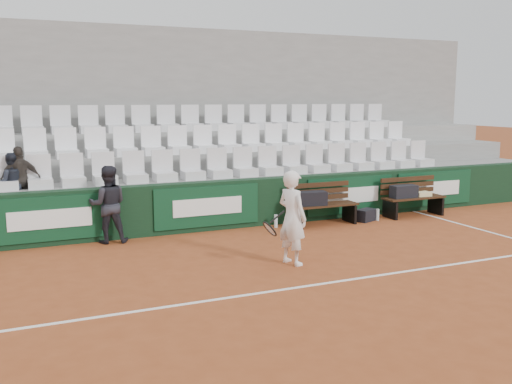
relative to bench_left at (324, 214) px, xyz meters
name	(u,v)px	position (x,y,z in m)	size (l,w,h in m)	color
ground	(307,286)	(-2.28, -3.45, -0.23)	(80.00, 80.00, 0.00)	#944521
court_baseline	(307,286)	(-2.28, -3.45, -0.22)	(18.00, 0.06, 0.01)	white
back_barrier	(217,205)	(-2.21, 0.55, 0.28)	(18.00, 0.34, 1.00)	black
grandstand_tier_front	(204,200)	(-2.28, 1.18, 0.28)	(18.00, 0.95, 1.00)	gray
grandstand_tier_mid	(191,184)	(-2.28, 2.13, 0.50)	(18.00, 0.95, 1.45)	gray
grandstand_tier_back	(179,170)	(-2.28, 3.08, 0.72)	(18.00, 0.95, 1.90)	#959693
grandstand_rear_wall	(171,118)	(-2.28, 3.70, 1.98)	(18.00, 0.30, 4.40)	gray
seat_row_front	(206,164)	(-2.28, 1.00, 1.09)	(11.90, 0.44, 0.63)	silver
seat_row_mid	(192,139)	(-2.28, 1.95, 1.54)	(11.90, 0.44, 0.63)	white
seat_row_back	(180,118)	(-2.28, 2.90, 1.99)	(11.90, 0.44, 0.63)	silver
bench_left	(324,214)	(0.00, 0.00, 0.00)	(1.50, 0.56, 0.45)	#371F10
bench_right	(413,206)	(2.36, -0.03, 0.00)	(1.50, 0.56, 0.45)	#371F10
sports_bag_left	(310,198)	(-0.34, -0.01, 0.37)	(0.68, 0.29, 0.29)	black
sports_bag_right	(404,191)	(2.07, -0.03, 0.37)	(0.61, 0.28, 0.28)	black
towel	(423,194)	(2.60, -0.04, 0.27)	(0.35, 0.25, 0.10)	beige
sports_bag_ground	(366,215)	(1.04, -0.06, -0.09)	(0.43, 0.26, 0.26)	black
water_bottle_near	(276,221)	(-1.05, 0.17, -0.09)	(0.08, 0.08, 0.27)	silver
water_bottle_far	(377,215)	(1.31, -0.12, -0.09)	(0.07, 0.07, 0.26)	silver
tennis_player	(292,218)	(-1.97, -2.34, 0.54)	(0.76, 0.65, 1.54)	white
ball_kid	(108,204)	(-4.46, 0.28, 0.50)	(0.71, 0.55, 1.45)	#212129
spectator_b	(19,156)	(-5.92, 1.05, 1.40)	(0.73, 0.30, 1.25)	#302B26
spectator_c	(10,159)	(-6.08, 1.05, 1.34)	(0.55, 0.43, 1.13)	black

